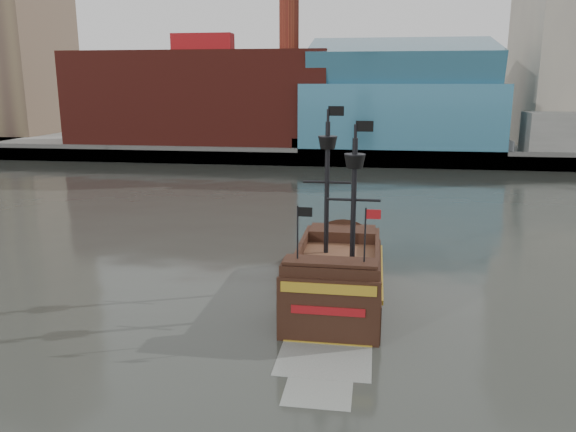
# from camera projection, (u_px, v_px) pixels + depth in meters

# --- Properties ---
(ground) EXTENTS (400.00, 400.00, 0.00)m
(ground) POSITION_uv_depth(u_px,v_px,m) (227.00, 378.00, 23.51)
(ground) COLOR #262823
(ground) RESTS_ON ground
(promenade_far) EXTENTS (220.00, 60.00, 2.00)m
(promenade_far) POSITION_uv_depth(u_px,v_px,m) (341.00, 140.00, 111.88)
(promenade_far) COLOR slate
(promenade_far) RESTS_ON ground
(seawall) EXTENTS (220.00, 1.00, 2.60)m
(seawall) POSITION_uv_depth(u_px,v_px,m) (331.00, 158.00, 83.40)
(seawall) COLOR #4C4C49
(seawall) RESTS_ON ground
(skyline) EXTENTS (149.00, 45.00, 62.00)m
(skyline) POSITION_uv_depth(u_px,v_px,m) (372.00, 11.00, 98.57)
(skyline) COLOR brown
(skyline) RESTS_ON promenade_far
(pirate_ship) EXTENTS (5.10, 15.55, 11.60)m
(pirate_ship) POSITION_uv_depth(u_px,v_px,m) (337.00, 281.00, 32.04)
(pirate_ship) COLOR black
(pirate_ship) RESTS_ON ground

